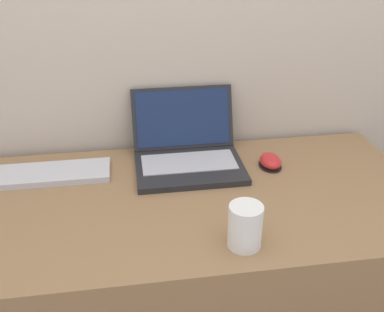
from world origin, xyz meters
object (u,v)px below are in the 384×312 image
at_px(drink_cup, 245,225).
at_px(external_keyboard, 42,174).
at_px(laptop, 187,150).
at_px(computer_mouse, 270,161).

bearing_deg(drink_cup, external_keyboard, 142.45).
xyz_separation_m(laptop, external_keyboard, (-0.46, -0.02, -0.04)).
relative_size(laptop, computer_mouse, 3.40).
distance_m(drink_cup, computer_mouse, 0.42).
distance_m(drink_cup, external_keyboard, 0.69).
xyz_separation_m(drink_cup, computer_mouse, (0.19, 0.38, -0.04)).
relative_size(drink_cup, external_keyboard, 0.27).
relative_size(laptop, external_keyboard, 0.82).
xyz_separation_m(laptop, drink_cup, (0.08, -0.44, 0.01)).
relative_size(drink_cup, computer_mouse, 1.13).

